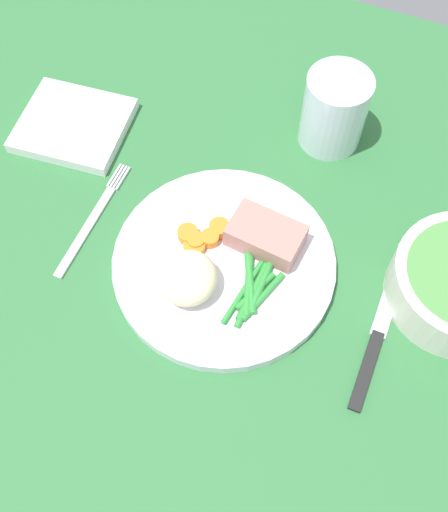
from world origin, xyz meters
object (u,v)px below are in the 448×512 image
Objects in this scene: fork at (93,219)px; napkin at (73,125)px; dinner_plate at (224,264)px; meat_portion at (266,236)px; knife at (380,327)px; water_glass at (333,115)px.

napkin reaches higher than fork.
meat_portion reaches higher than dinner_plate.
knife is at bearing -15.74° from meat_portion.
meat_portion reaches higher than napkin.
fork is 34.82cm from knife.
knife is 26.49cm from water_glass.
dinner_plate is 1.21× the size of knife.
fork is 0.81× the size of knife.
water_glass is at bearing 77.33° from dinner_plate.
knife is at bearing -2.83° from fork.
water_glass is (5.02, 22.33, 3.38)cm from dinner_plate.
dinner_plate is at bearing -23.37° from napkin.
dinner_plate is at bearing -177.94° from knife.
napkin is at bearing -159.53° from water_glass.
meat_portion is 0.82× the size of water_glass.
knife is (14.88, -4.19, -2.87)cm from meat_portion.
napkin is at bearing 168.48° from knife.
dinner_plate is 1.88× the size of napkin.
fork is (-19.95, -4.16, -2.87)cm from meat_portion.
water_glass is at bearing 20.47° from napkin.
water_glass reaches higher than fork.
dinner_plate is 5.62cm from meat_portion.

